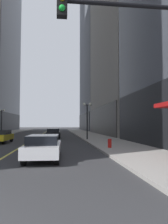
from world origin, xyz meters
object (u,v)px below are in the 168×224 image
object	(u,v)px
street_lamp_left_far	(2,116)
fire_hydrant_right	(110,144)
car_yellow	(0,136)
street_lamp_right_mid	(87,113)
traffic_light_near_right	(140,57)
car_white	(44,146)
car_black	(54,133)

from	to	relation	value
street_lamp_left_far	fire_hydrant_right	size ratio (longest dim) A/B	5.54
car_yellow	street_lamp_right_mid	bearing A→B (deg)	14.21
car_yellow	traffic_light_near_right	bearing A→B (deg)	-64.47
street_lamp_right_mid	fire_hydrant_right	bearing A→B (deg)	-86.85
car_white	car_yellow	bearing A→B (deg)	115.09
street_lamp_right_mid	traffic_light_near_right	bearing A→B (deg)	-93.12
car_white	car_yellow	xyz separation A→B (m)	(-5.07, 10.83, -0.00)
traffic_light_near_right	fire_hydrant_right	world-z (taller)	traffic_light_near_right
car_white	fire_hydrant_right	size ratio (longest dim) A/B	5.70
traffic_light_near_right	street_lamp_left_far	distance (m)	33.62
car_white	traffic_light_near_right	xyz separation A→B (m)	(3.01, -6.09, 3.02)
car_white	car_black	bearing A→B (deg)	89.76
fire_hydrant_right	car_black	bearing A→B (deg)	108.07
fire_hydrant_right	traffic_light_near_right	bearing A→B (deg)	-98.69
car_white	fire_hydrant_right	xyz separation A→B (m)	(4.56, 4.04, -0.32)
street_lamp_left_far	car_white	bearing A→B (deg)	-71.02
car_white	car_black	world-z (taller)	same
car_white	car_black	distance (m)	17.80
car_yellow	street_lamp_left_far	size ratio (longest dim) A/B	0.95
car_black	street_lamp_left_far	xyz separation A→B (m)	(-8.81, 7.60, 2.54)
traffic_light_near_right	car_black	bearing A→B (deg)	97.01
car_white	street_lamp_right_mid	xyz separation A→B (m)	(4.06, 13.14, 2.54)
car_black	traffic_light_near_right	bearing A→B (deg)	-82.99
car_black	fire_hydrant_right	bearing A→B (deg)	-71.93
car_white	traffic_light_near_right	world-z (taller)	traffic_light_near_right
street_lamp_left_far	car_yellow	bearing A→B (deg)	-75.87
car_white	traffic_light_near_right	bearing A→B (deg)	-63.68
traffic_light_near_right	street_lamp_right_mid	xyz separation A→B (m)	(1.05, 19.23, -0.49)
car_white	fire_hydrant_right	world-z (taller)	car_white
car_black	fire_hydrant_right	xyz separation A→B (m)	(4.49, -13.76, -0.32)
car_black	street_lamp_right_mid	bearing A→B (deg)	-49.47
car_yellow	street_lamp_right_mid	size ratio (longest dim) A/B	0.95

